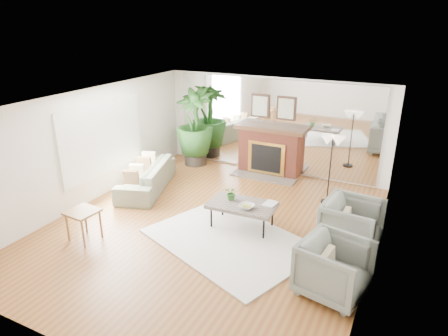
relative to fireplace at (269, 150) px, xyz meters
The scene contains 18 objects.
ground 3.33m from the fireplace, 90.00° to the right, with size 7.00×7.00×0.00m, color brown.
wall_left 4.46m from the fireplace, 132.54° to the right, with size 0.02×7.00×2.50m, color white.
wall_right 4.46m from the fireplace, 47.46° to the right, with size 0.02×7.00×2.50m, color white.
wall_back 0.63m from the fireplace, 90.00° to the left, with size 6.00×0.02×2.50m, color white.
mirror_panel 0.63m from the fireplace, 90.00° to the left, with size 5.40×0.04×2.40m, color silver.
window_panel 4.17m from the fireplace, 135.99° to the right, with size 0.04×2.40×1.50m, color #B2E09E.
fireplace is the anchor object (origin of this frame).
area_rug 3.67m from the fireplace, 80.98° to the right, with size 2.91×2.08×0.03m, color white.
coffee_table 3.04m from the fireplace, 79.35° to the right, with size 1.32×0.81×0.52m.
sofa 3.23m from the fireplace, 134.79° to the right, with size 2.20×0.86×0.64m, color gray.
armchair_back 3.80m from the fireplace, 46.70° to the right, with size 0.97×0.99×0.90m, color gray.
armchair_front 4.95m from the fireplace, 58.30° to the right, with size 0.93×0.96×0.88m, color gray.
side_table 5.06m from the fireplace, 111.81° to the right, with size 0.56×0.56×0.59m.
potted_ficus 2.16m from the fireplace, behind, with size 1.11×1.11×2.14m.
floor_lamp 2.23m from the fireplace, 31.48° to the right, with size 0.51×0.28×1.56m.
tabletop_plant 2.93m from the fireplace, 84.12° to the right, with size 0.26×0.22×0.28m, color #2D6224.
fruit_bowl 3.20m from the fireplace, 77.14° to the right, with size 0.29×0.29×0.07m, color olive.
book 2.92m from the fireplace, 71.10° to the right, with size 0.23×0.31×0.02m, color olive.
Camera 1 is at (3.35, -6.13, 3.92)m, focal length 32.00 mm.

